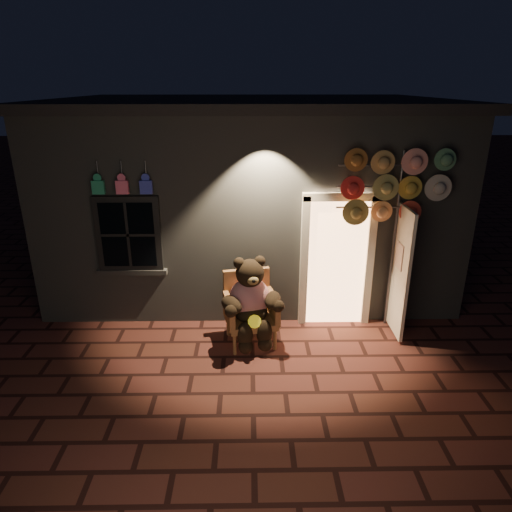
{
  "coord_description": "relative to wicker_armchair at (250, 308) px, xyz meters",
  "views": [
    {
      "loc": [
        -0.04,
        -5.26,
        3.74
      ],
      "look_at": [
        0.06,
        1.0,
        1.35
      ],
      "focal_mm": 32.0,
      "sensor_mm": 36.0,
      "label": 1
    }
  ],
  "objects": [
    {
      "name": "shop_building",
      "position": [
        0.04,
        3.07,
        1.19
      ],
      "size": [
        7.3,
        5.95,
        3.51
      ],
      "color": "slate",
      "rests_on": "ground"
    },
    {
      "name": "ground",
      "position": [
        0.04,
        -0.92,
        -0.54
      ],
      "size": [
        60.0,
        60.0,
        0.0
      ],
      "primitive_type": "plane",
      "color": "#562720",
      "rests_on": "ground"
    },
    {
      "name": "wicker_armchair",
      "position": [
        0.0,
        0.0,
        0.0
      ],
      "size": [
        0.86,
        0.81,
        1.09
      ],
      "rotation": [
        0.0,
        0.0,
        0.21
      ],
      "color": "#9E643D",
      "rests_on": "ground"
    },
    {
      "name": "hat_rack",
      "position": [
        2.11,
        0.36,
        1.76
      ],
      "size": [
        1.67,
        0.22,
        2.85
      ],
      "color": "#59595E",
      "rests_on": "ground"
    },
    {
      "name": "teddy_bear",
      "position": [
        0.02,
        -0.14,
        0.17
      ],
      "size": [
        0.96,
        0.83,
        1.35
      ],
      "rotation": [
        0.0,
        0.0,
        0.21
      ],
      "color": "red",
      "rests_on": "ground"
    }
  ]
}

